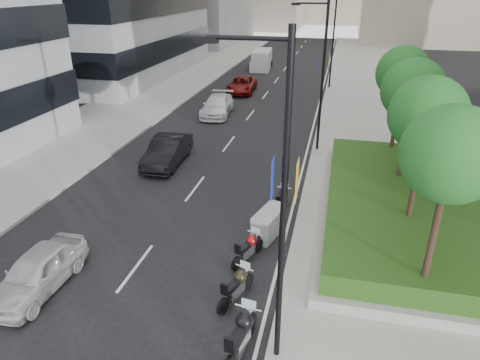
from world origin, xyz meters
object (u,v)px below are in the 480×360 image
(motorcycle_3, at_px, (237,286))
(motorcycle_5, at_px, (269,223))
(delivery_van, at_px, (262,61))
(car_b, at_px, (167,151))
(motorcycle_4, at_px, (248,248))
(lamp_post_1, at_px, (321,70))
(lamp_post_2, at_px, (332,36))
(car_a, at_px, (37,271))
(motorcycle_2, at_px, (241,335))
(car_d, at_px, (242,85))
(lamp_post_0, at_px, (277,199))
(motorcycle_6, at_px, (282,200))
(car_c, at_px, (217,106))

(motorcycle_3, xyz_separation_m, motorcycle_5, (0.37, 4.27, 0.03))
(delivery_van, bearing_deg, car_b, -94.69)
(motorcycle_4, bearing_deg, lamp_post_1, 14.83)
(lamp_post_2, distance_m, car_b, 24.06)
(car_a, bearing_deg, lamp_post_2, 76.99)
(motorcycle_2, bearing_deg, car_b, 38.22)
(lamp_post_1, distance_m, car_b, 10.19)
(lamp_post_2, distance_m, motorcycle_5, 28.99)
(lamp_post_1, relative_size, lamp_post_2, 1.00)
(motorcycle_2, relative_size, car_d, 0.46)
(lamp_post_2, xyz_separation_m, car_b, (-8.26, -22.19, -4.26))
(lamp_post_2, distance_m, car_d, 9.83)
(car_b, xyz_separation_m, delivery_van, (-0.16, 31.07, 0.26))
(motorcycle_4, bearing_deg, delivery_van, 31.95)
(motorcycle_4, relative_size, car_b, 0.39)
(motorcycle_4, height_order, delivery_van, delivery_van)
(lamp_post_0, distance_m, lamp_post_1, 17.00)
(motorcycle_5, distance_m, car_d, 26.03)
(lamp_post_2, relative_size, motorcycle_4, 4.70)
(motorcycle_6, bearing_deg, motorcycle_4, 176.27)
(motorcycle_4, bearing_deg, motorcycle_5, 8.66)
(motorcycle_3, height_order, delivery_van, delivery_van)
(car_b, distance_m, delivery_van, 31.07)
(lamp_post_1, bearing_deg, car_c, 141.96)
(motorcycle_5, distance_m, car_a, 8.89)
(motorcycle_4, height_order, car_a, car_a)
(motorcycle_3, xyz_separation_m, car_b, (-6.74, 10.69, 0.25))
(motorcycle_6, distance_m, car_a, 10.56)
(motorcycle_5, bearing_deg, lamp_post_2, 13.21)
(motorcycle_6, bearing_deg, motorcycle_2, -174.13)
(motorcycle_4, relative_size, motorcycle_5, 0.93)
(motorcycle_2, relative_size, car_c, 0.46)
(motorcycle_2, bearing_deg, motorcycle_5, 10.88)
(car_b, relative_size, car_c, 0.93)
(motorcycle_6, relative_size, car_a, 0.48)
(lamp_post_0, relative_size, car_b, 1.84)
(car_c, bearing_deg, delivery_van, 85.70)
(motorcycle_5, xyz_separation_m, delivery_van, (-7.27, 37.50, 0.48))
(lamp_post_1, height_order, motorcycle_4, lamp_post_1)
(lamp_post_2, bearing_deg, lamp_post_0, -90.00)
(lamp_post_1, xyz_separation_m, car_d, (-8.09, 14.47, -4.33))
(lamp_post_1, distance_m, car_a, 18.43)
(car_b, bearing_deg, motorcycle_2, -62.71)
(lamp_post_2, distance_m, motorcycle_2, 35.35)
(car_a, bearing_deg, delivery_van, 90.94)
(motorcycle_4, bearing_deg, motorcycle_6, 13.06)
(motorcycle_6, bearing_deg, delivery_van, 17.38)
(lamp_post_0, bearing_deg, lamp_post_2, 90.00)
(car_a, height_order, delivery_van, delivery_van)
(motorcycle_5, relative_size, car_c, 0.39)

